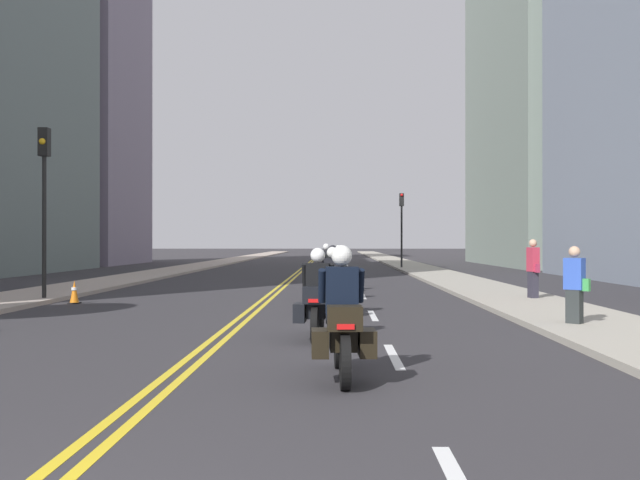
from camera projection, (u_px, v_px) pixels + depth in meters
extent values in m
plane|color=#302E32|center=(306.00, 266.00, 50.88)|extent=(264.00, 264.00, 0.00)
cube|color=#A9998B|center=(204.00, 265.00, 51.03)|extent=(2.75, 144.00, 0.12)
cube|color=#A49D8E|center=(409.00, 265.00, 50.73)|extent=(2.75, 144.00, 0.12)
cube|color=yellow|center=(304.00, 266.00, 50.88)|extent=(0.12, 132.00, 0.01)
cube|color=yellow|center=(308.00, 266.00, 50.88)|extent=(0.12, 132.00, 0.01)
cube|color=silver|center=(394.00, 356.00, 10.83)|extent=(0.14, 2.40, 0.01)
cube|color=silver|center=(373.00, 315.00, 16.83)|extent=(0.14, 2.40, 0.01)
cube|color=silver|center=(363.00, 296.00, 22.82)|extent=(0.14, 2.40, 0.01)
cube|color=silver|center=(357.00, 285.00, 28.82)|extent=(0.14, 2.40, 0.01)
cube|color=silver|center=(353.00, 277.00, 34.82)|extent=(0.14, 2.40, 0.01)
cube|color=silver|center=(351.00, 272.00, 40.82)|extent=(0.14, 2.40, 0.01)
cube|color=silver|center=(349.00, 268.00, 46.82)|extent=(0.14, 2.40, 0.01)
cube|color=silver|center=(347.00, 265.00, 52.82)|extent=(0.14, 2.40, 0.01)
cube|color=silver|center=(346.00, 263.00, 58.82)|extent=(0.14, 2.40, 0.01)
cube|color=slate|center=(0.00, 58.00, 40.31)|extent=(6.13, 15.26, 23.75)
cube|color=gray|center=(91.00, 57.00, 55.72)|extent=(6.41, 12.00, 31.74)
cube|color=#2D3847|center=(49.00, 160.00, 55.77)|extent=(0.04, 10.08, 0.90)
cube|color=#2D3847|center=(49.00, 47.00, 55.79)|extent=(0.04, 10.08, 0.90)
cube|color=gray|center=(543.00, 81.00, 53.24)|extent=(7.62, 20.72, 26.96)
cube|color=#2D3847|center=(596.00, 173.00, 53.15)|extent=(0.04, 17.40, 0.90)
cube|color=#2D3847|center=(596.00, 71.00, 53.17)|extent=(0.04, 17.40, 0.90)
cylinder|color=black|center=(339.00, 344.00, 9.82)|extent=(0.14, 0.65, 0.64)
cylinder|color=black|center=(345.00, 362.00, 8.35)|extent=(0.14, 0.65, 0.64)
cube|color=silver|center=(339.00, 319.00, 9.82)|extent=(0.15, 0.33, 0.04)
cube|color=black|center=(342.00, 330.00, 9.09)|extent=(0.37, 1.14, 0.40)
cube|color=black|center=(345.00, 318.00, 8.42)|extent=(0.42, 0.38, 0.28)
cube|color=red|center=(346.00, 327.00, 8.23)|extent=(0.20, 0.04, 0.06)
cube|color=black|center=(320.00, 343.00, 8.64)|extent=(0.22, 0.45, 0.32)
cube|color=black|center=(367.00, 343.00, 8.65)|extent=(0.22, 0.45, 0.32)
cube|color=#B2C1CC|center=(340.00, 297.00, 9.56)|extent=(0.37, 0.14, 0.36)
cube|color=black|center=(342.00, 291.00, 9.04)|extent=(0.41, 0.28, 0.59)
cylinder|color=black|center=(322.00, 286.00, 9.18)|extent=(0.11, 0.28, 0.45)
cylinder|color=black|center=(360.00, 286.00, 9.19)|extent=(0.11, 0.28, 0.45)
sphere|color=white|center=(342.00, 255.00, 9.07)|extent=(0.26, 0.26, 0.26)
cylinder|color=black|center=(321.00, 316.00, 13.64)|extent=(0.14, 0.62, 0.62)
cylinder|color=black|center=(315.00, 325.00, 12.16)|extent=(0.14, 0.62, 0.62)
cube|color=silver|center=(321.00, 299.00, 13.64)|extent=(0.15, 0.33, 0.04)
cube|color=black|center=(318.00, 305.00, 12.90)|extent=(0.37, 1.15, 0.40)
cube|color=black|center=(315.00, 295.00, 12.23)|extent=(0.42, 0.38, 0.28)
cube|color=red|center=(314.00, 301.00, 12.04)|extent=(0.20, 0.04, 0.06)
cube|color=black|center=(300.00, 313.00, 12.47)|extent=(0.22, 0.45, 0.32)
cube|color=black|center=(332.00, 313.00, 12.44)|extent=(0.22, 0.45, 0.32)
cube|color=#B2C1CC|center=(320.00, 282.00, 13.38)|extent=(0.37, 0.14, 0.36)
cube|color=black|center=(318.00, 278.00, 12.85)|extent=(0.41, 0.28, 0.54)
cylinder|color=black|center=(305.00, 275.00, 13.02)|extent=(0.11, 0.29, 0.45)
cylinder|color=black|center=(332.00, 275.00, 12.99)|extent=(0.11, 0.29, 0.45)
sphere|color=white|center=(318.00, 255.00, 12.88)|extent=(0.26, 0.26, 0.26)
cylinder|color=black|center=(331.00, 299.00, 17.72)|extent=(0.15, 0.63, 0.63)
cylinder|color=black|center=(333.00, 304.00, 16.16)|extent=(0.15, 0.63, 0.63)
cube|color=silver|center=(331.00, 285.00, 17.73)|extent=(0.15, 0.33, 0.04)
cube|color=black|center=(332.00, 290.00, 16.94)|extent=(0.36, 1.20, 0.40)
cube|color=black|center=(333.00, 282.00, 16.24)|extent=(0.41, 0.37, 0.28)
cube|color=red|center=(334.00, 286.00, 16.05)|extent=(0.20, 0.04, 0.06)
cube|color=black|center=(321.00, 295.00, 16.47)|extent=(0.22, 0.45, 0.32)
cube|color=black|center=(345.00, 295.00, 16.48)|extent=(0.22, 0.45, 0.32)
cube|color=#B2C1CC|center=(332.00, 272.00, 17.45)|extent=(0.36, 0.14, 0.36)
cube|color=black|center=(332.00, 270.00, 16.90)|extent=(0.41, 0.28, 0.52)
cylinder|color=black|center=(322.00, 267.00, 17.04)|extent=(0.11, 0.28, 0.45)
cylinder|color=black|center=(342.00, 267.00, 17.05)|extent=(0.11, 0.28, 0.45)
sphere|color=white|center=(332.00, 252.00, 16.93)|extent=(0.26, 0.26, 0.26)
cylinder|color=black|center=(334.00, 288.00, 22.02)|extent=(0.15, 0.62, 0.62)
cylinder|color=black|center=(331.00, 292.00, 20.40)|extent=(0.15, 0.62, 0.62)
cube|color=silver|center=(334.00, 277.00, 22.02)|extent=(0.15, 0.33, 0.04)
cube|color=black|center=(333.00, 280.00, 21.21)|extent=(0.38, 1.25, 0.40)
cube|color=black|center=(332.00, 274.00, 20.48)|extent=(0.42, 0.38, 0.28)
cube|color=red|center=(331.00, 277.00, 20.29)|extent=(0.20, 0.04, 0.06)
cube|color=black|center=(322.00, 284.00, 20.74)|extent=(0.22, 0.45, 0.32)
cube|color=black|center=(342.00, 285.00, 20.71)|extent=(0.22, 0.45, 0.32)
cube|color=#B2C1CC|center=(334.00, 266.00, 21.73)|extent=(0.37, 0.14, 0.36)
cube|color=black|center=(333.00, 264.00, 21.16)|extent=(0.41, 0.28, 0.55)
cylinder|color=black|center=(325.00, 262.00, 21.33)|extent=(0.11, 0.29, 0.45)
cylinder|color=black|center=(341.00, 262.00, 21.30)|extent=(0.11, 0.29, 0.45)
sphere|color=black|center=(333.00, 249.00, 21.19)|extent=(0.26, 0.26, 0.26)
cylinder|color=black|center=(337.00, 281.00, 25.87)|extent=(0.14, 0.62, 0.61)
cylinder|color=black|center=(340.00, 284.00, 24.41)|extent=(0.14, 0.62, 0.61)
cube|color=silver|center=(337.00, 272.00, 25.87)|extent=(0.16, 0.33, 0.04)
cube|color=black|center=(338.00, 274.00, 25.14)|extent=(0.38, 1.13, 0.40)
cube|color=black|center=(340.00, 269.00, 24.49)|extent=(0.42, 0.38, 0.28)
cube|color=red|center=(340.00, 271.00, 24.30)|extent=(0.20, 0.04, 0.06)
cube|color=black|center=(331.00, 278.00, 24.70)|extent=(0.22, 0.45, 0.32)
cube|color=black|center=(347.00, 278.00, 24.72)|extent=(0.22, 0.45, 0.32)
cube|color=#B2C1CC|center=(338.00, 263.00, 25.61)|extent=(0.37, 0.14, 0.36)
cube|color=black|center=(338.00, 261.00, 25.09)|extent=(0.41, 0.28, 0.54)
cylinder|color=black|center=(331.00, 259.00, 25.24)|extent=(0.12, 0.29, 0.45)
cylinder|color=black|center=(345.00, 259.00, 25.25)|extent=(0.12, 0.29, 0.45)
sphere|color=white|center=(338.00, 249.00, 25.13)|extent=(0.26, 0.26, 0.26)
cylinder|color=black|center=(326.00, 275.00, 29.65)|extent=(0.13, 0.67, 0.67)
cylinder|color=black|center=(326.00, 277.00, 28.08)|extent=(0.13, 0.67, 0.67)
cube|color=silver|center=(326.00, 267.00, 29.65)|extent=(0.14, 0.32, 0.04)
cube|color=black|center=(326.00, 269.00, 28.86)|extent=(0.34, 1.20, 0.40)
cube|color=black|center=(326.00, 264.00, 28.16)|extent=(0.40, 0.37, 0.28)
cube|color=red|center=(326.00, 267.00, 27.97)|extent=(0.20, 0.03, 0.06)
cube|color=black|center=(319.00, 272.00, 28.39)|extent=(0.21, 0.44, 0.32)
cube|color=black|center=(333.00, 272.00, 28.39)|extent=(0.21, 0.44, 0.32)
cube|color=#B2C1CC|center=(326.00, 259.00, 29.37)|extent=(0.36, 0.13, 0.36)
cube|color=black|center=(326.00, 257.00, 28.81)|extent=(0.40, 0.27, 0.56)
cylinder|color=black|center=(320.00, 256.00, 28.97)|extent=(0.10, 0.28, 0.45)
cylinder|color=black|center=(332.00, 256.00, 28.96)|extent=(0.10, 0.28, 0.45)
sphere|color=white|center=(326.00, 247.00, 28.85)|extent=(0.26, 0.26, 0.26)
cylinder|color=black|center=(338.00, 272.00, 34.28)|extent=(0.12, 0.61, 0.60)
cylinder|color=black|center=(339.00, 273.00, 32.73)|extent=(0.12, 0.61, 0.60)
cube|color=silver|center=(338.00, 265.00, 34.28)|extent=(0.15, 0.32, 0.04)
cube|color=black|center=(338.00, 266.00, 33.51)|extent=(0.34, 1.18, 0.40)
cube|color=black|center=(338.00, 262.00, 32.81)|extent=(0.41, 0.37, 0.28)
cube|color=red|center=(339.00, 264.00, 32.62)|extent=(0.20, 0.03, 0.06)
cube|color=black|center=(332.00, 269.00, 33.04)|extent=(0.21, 0.44, 0.32)
cube|color=black|center=(345.00, 269.00, 33.04)|extent=(0.21, 0.44, 0.32)
cube|color=#B2C1CC|center=(338.00, 258.00, 34.00)|extent=(0.36, 0.13, 0.36)
cube|color=black|center=(338.00, 256.00, 33.46)|extent=(0.40, 0.27, 0.52)
cylinder|color=black|center=(333.00, 255.00, 33.61)|extent=(0.11, 0.28, 0.45)
cylinder|color=black|center=(343.00, 255.00, 33.61)|extent=(0.11, 0.28, 0.45)
sphere|color=white|center=(338.00, 247.00, 33.49)|extent=(0.26, 0.26, 0.26)
cube|color=black|center=(74.00, 303.00, 20.10)|extent=(0.30, 0.30, 0.03)
cone|color=orange|center=(74.00, 291.00, 20.10)|extent=(0.24, 0.24, 0.61)
cylinder|color=white|center=(74.00, 289.00, 20.10)|extent=(0.16, 0.16, 0.08)
cylinder|color=black|center=(44.00, 228.00, 20.61)|extent=(0.12, 0.12, 4.18)
cube|color=black|center=(44.00, 142.00, 20.62)|extent=(0.28, 0.28, 0.80)
sphere|color=yellow|center=(42.00, 141.00, 20.47)|extent=(0.18, 0.18, 0.18)
cylinder|color=black|center=(402.00, 237.00, 45.61)|extent=(0.12, 0.12, 4.00)
cube|color=black|center=(402.00, 200.00, 45.62)|extent=(0.28, 0.28, 0.80)
sphere|color=red|center=(402.00, 195.00, 45.47)|extent=(0.18, 0.18, 0.18)
cube|color=#2B2936|center=(533.00, 287.00, 20.58)|extent=(0.26, 0.32, 0.86)
cube|color=#B62E44|center=(533.00, 259.00, 20.58)|extent=(0.30, 0.40, 0.68)
sphere|color=tan|center=(533.00, 243.00, 20.59)|extent=(0.22, 0.22, 0.22)
cube|color=#A02B4A|center=(537.00, 268.00, 20.37)|extent=(0.14, 0.18, 0.24)
cube|color=#282D2D|center=(574.00, 310.00, 14.13)|extent=(0.34, 0.34, 0.78)
cube|color=blue|center=(574.00, 274.00, 14.13)|extent=(0.42, 0.40, 0.61)
sphere|color=tan|center=(574.00, 252.00, 14.13)|extent=(0.22, 0.22, 0.22)
cube|color=green|center=(586.00, 285.00, 13.98)|extent=(0.19, 0.18, 0.24)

